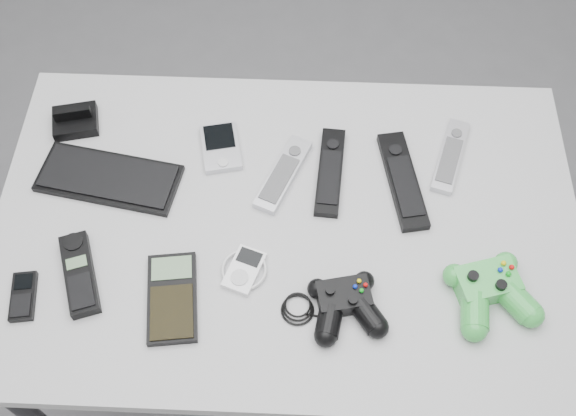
{
  "coord_description": "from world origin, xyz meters",
  "views": [
    {
      "loc": [
        -0.04,
        -0.72,
        1.98
      ],
      "look_at": [
        -0.07,
        -0.01,
        0.82
      ],
      "focal_mm": 42.0,
      "sensor_mm": 36.0,
      "label": 1
    }
  ],
  "objects_px": {
    "pda_keyboard": "(109,178)",
    "remote_black_b": "(403,180)",
    "desk": "(287,239)",
    "controller_green": "(490,290)",
    "cordless_handset": "(79,274)",
    "calculator": "(172,298)",
    "remote_black_a": "(330,171)",
    "remote_silver_a": "(283,174)",
    "mobile_phone": "(23,296)",
    "mp3_player": "(244,270)",
    "remote_silver_b": "(450,156)",
    "controller_black": "(346,303)",
    "pda": "(221,147)"
  },
  "relations": [
    {
      "from": "mobile_phone",
      "to": "cordless_handset",
      "type": "distance_m",
      "value": 0.11
    },
    {
      "from": "remote_silver_b",
      "to": "mobile_phone",
      "type": "bearing_deg",
      "value": -139.73
    },
    {
      "from": "remote_silver_a",
      "to": "controller_green",
      "type": "relative_size",
      "value": 1.14
    },
    {
      "from": "remote_silver_b",
      "to": "calculator",
      "type": "relative_size",
      "value": 1.06
    },
    {
      "from": "remote_silver_b",
      "to": "mp3_player",
      "type": "xyz_separation_m",
      "value": [
        -0.42,
        -0.29,
        -0.0
      ]
    },
    {
      "from": "desk",
      "to": "remote_black_b",
      "type": "height_order",
      "value": "remote_black_b"
    },
    {
      "from": "remote_silver_a",
      "to": "remote_silver_b",
      "type": "bearing_deg",
      "value": 32.39
    },
    {
      "from": "controller_green",
      "to": "mobile_phone",
      "type": "bearing_deg",
      "value": 166.2
    },
    {
      "from": "pda",
      "to": "controller_green",
      "type": "bearing_deg",
      "value": -43.17
    },
    {
      "from": "remote_black_b",
      "to": "remote_silver_b",
      "type": "bearing_deg",
      "value": 21.97
    },
    {
      "from": "pda_keyboard",
      "to": "cordless_handset",
      "type": "xyz_separation_m",
      "value": [
        -0.02,
        -0.23,
        0.0
      ]
    },
    {
      "from": "desk",
      "to": "controller_green",
      "type": "bearing_deg",
      "value": -20.55
    },
    {
      "from": "cordless_handset",
      "to": "controller_black",
      "type": "relative_size",
      "value": 0.73
    },
    {
      "from": "remote_black_a",
      "to": "desk",
      "type": "bearing_deg",
      "value": -121.03
    },
    {
      "from": "calculator",
      "to": "mp3_player",
      "type": "xyz_separation_m",
      "value": [
        0.13,
        0.06,
        -0.0
      ]
    },
    {
      "from": "desk",
      "to": "pda",
      "type": "relative_size",
      "value": 9.71
    },
    {
      "from": "pda_keyboard",
      "to": "remote_black_b",
      "type": "bearing_deg",
      "value": 11.84
    },
    {
      "from": "mobile_phone",
      "to": "pda_keyboard",
      "type": "bearing_deg",
      "value": 59.13
    },
    {
      "from": "remote_silver_a",
      "to": "cordless_handset",
      "type": "distance_m",
      "value": 0.46
    },
    {
      "from": "desk",
      "to": "pda",
      "type": "height_order",
      "value": "pda"
    },
    {
      "from": "mobile_phone",
      "to": "remote_silver_b",
      "type": "bearing_deg",
      "value": 15.04
    },
    {
      "from": "pda_keyboard",
      "to": "cordless_handset",
      "type": "distance_m",
      "value": 0.23
    },
    {
      "from": "remote_silver_a",
      "to": "remote_silver_b",
      "type": "relative_size",
      "value": 1.01
    },
    {
      "from": "pda",
      "to": "mp3_player",
      "type": "bearing_deg",
      "value": -88.27
    },
    {
      "from": "remote_black_b",
      "to": "cordless_handset",
      "type": "bearing_deg",
      "value": -169.57
    },
    {
      "from": "remote_silver_b",
      "to": "controller_black",
      "type": "xyz_separation_m",
      "value": [
        -0.23,
        -0.36,
        0.01
      ]
    },
    {
      "from": "pda",
      "to": "desk",
      "type": "bearing_deg",
      "value": -62.0
    },
    {
      "from": "pda_keyboard",
      "to": "pda",
      "type": "bearing_deg",
      "value": 31.43
    },
    {
      "from": "remote_black_a",
      "to": "pda_keyboard",
      "type": "bearing_deg",
      "value": -171.57
    },
    {
      "from": "pda_keyboard",
      "to": "remote_silver_b",
      "type": "relative_size",
      "value": 1.52
    },
    {
      "from": "mobile_phone",
      "to": "controller_green",
      "type": "height_order",
      "value": "controller_green"
    },
    {
      "from": "pda",
      "to": "controller_black",
      "type": "bearing_deg",
      "value": -65.59
    },
    {
      "from": "remote_silver_a",
      "to": "pda",
      "type": "bearing_deg",
      "value": 177.56
    },
    {
      "from": "controller_green",
      "to": "desk",
      "type": "bearing_deg",
      "value": 143.02
    },
    {
      "from": "pda",
      "to": "remote_silver_b",
      "type": "distance_m",
      "value": 0.49
    },
    {
      "from": "controller_green",
      "to": "remote_silver_b",
      "type": "bearing_deg",
      "value": 81.28
    },
    {
      "from": "pda_keyboard",
      "to": "mp3_player",
      "type": "bearing_deg",
      "value": -23.84
    },
    {
      "from": "pda_keyboard",
      "to": "remote_black_a",
      "type": "height_order",
      "value": "remote_black_a"
    },
    {
      "from": "remote_black_b",
      "to": "remote_black_a",
      "type": "bearing_deg",
      "value": 163.31
    },
    {
      "from": "pda",
      "to": "mp3_player",
      "type": "xyz_separation_m",
      "value": [
        0.07,
        -0.29,
        -0.0
      ]
    },
    {
      "from": "calculator",
      "to": "remote_black_a",
      "type": "bearing_deg",
      "value": 37.93
    },
    {
      "from": "pda",
      "to": "pda_keyboard",
      "type": "bearing_deg",
      "value": -170.91
    },
    {
      "from": "mobile_phone",
      "to": "controller_black",
      "type": "xyz_separation_m",
      "value": [
        0.61,
        0.0,
        0.02
      ]
    },
    {
      "from": "remote_black_a",
      "to": "mp3_player",
      "type": "distance_m",
      "value": 0.29
    },
    {
      "from": "mobile_phone",
      "to": "controller_green",
      "type": "relative_size",
      "value": 0.58
    },
    {
      "from": "remote_silver_a",
      "to": "controller_black",
      "type": "xyz_separation_m",
      "value": [
        0.13,
        -0.3,
        0.01
      ]
    },
    {
      "from": "remote_black_b",
      "to": "mp3_player",
      "type": "height_order",
      "value": "remote_black_b"
    },
    {
      "from": "mobile_phone",
      "to": "mp3_player",
      "type": "relative_size",
      "value": 1.04
    },
    {
      "from": "controller_green",
      "to": "pda_keyboard",
      "type": "bearing_deg",
      "value": 146.57
    },
    {
      "from": "pda_keyboard",
      "to": "controller_black",
      "type": "relative_size",
      "value": 1.24
    }
  ]
}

